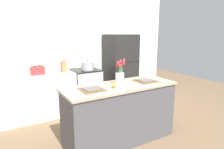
# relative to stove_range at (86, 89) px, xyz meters

# --- Properties ---
(ground_plane) EXTENTS (10.00, 10.00, 0.00)m
(ground_plane) POSITION_rel_stove_range_xyz_m (-0.10, -1.60, -0.45)
(ground_plane) COLOR brown
(back_wall) EXTENTS (5.20, 0.08, 2.70)m
(back_wall) POSITION_rel_stove_range_xyz_m (-0.10, 0.40, 0.90)
(back_wall) COLOR silver
(back_wall) RESTS_ON ground_plane
(kitchen_island) EXTENTS (1.80, 0.66, 0.93)m
(kitchen_island) POSITION_rel_stove_range_xyz_m (-0.10, -1.60, 0.02)
(kitchen_island) COLOR #4C4C51
(kitchen_island) RESTS_ON ground_plane
(back_counter) EXTENTS (1.68, 0.60, 0.90)m
(back_counter) POSITION_rel_stove_range_xyz_m (-1.16, 0.00, 0.00)
(back_counter) COLOR silver
(back_counter) RESTS_ON ground_plane
(stove_range) EXTENTS (0.60, 0.61, 0.90)m
(stove_range) POSITION_rel_stove_range_xyz_m (0.00, 0.00, 0.00)
(stove_range) COLOR #B2B5B7
(stove_range) RESTS_ON ground_plane
(refrigerator) EXTENTS (0.68, 0.67, 1.67)m
(refrigerator) POSITION_rel_stove_range_xyz_m (0.95, 0.00, 0.39)
(refrigerator) COLOR black
(refrigerator) RESTS_ON ground_plane
(flower_vase) EXTENTS (0.17, 0.16, 0.40)m
(flower_vase) POSITION_rel_stove_range_xyz_m (-0.11, -1.60, 0.61)
(flower_vase) COLOR silver
(flower_vase) RESTS_ON kitchen_island
(pear_figurine) EXTENTS (0.07, 0.07, 0.11)m
(pear_figurine) POSITION_rel_stove_range_xyz_m (-0.26, -1.68, 0.53)
(pear_figurine) COLOR #9EBC47
(pear_figurine) RESTS_ON kitchen_island
(plate_setting_left) EXTENTS (0.33, 0.33, 0.02)m
(plate_setting_left) POSITION_rel_stove_range_xyz_m (-0.59, -1.61, 0.49)
(plate_setting_left) COLOR brown
(plate_setting_left) RESTS_ON kitchen_island
(plate_setting_right) EXTENTS (0.33, 0.33, 0.02)m
(plate_setting_right) POSITION_rel_stove_range_xyz_m (0.39, -1.61, 0.49)
(plate_setting_right) COLOR brown
(plate_setting_right) RESTS_ON kitchen_island
(toaster) EXTENTS (0.28, 0.18, 0.17)m
(toaster) POSITION_rel_stove_range_xyz_m (-1.02, 0.00, 0.54)
(toaster) COLOR red
(toaster) RESTS_ON back_counter
(cooking_pot) EXTENTS (0.28, 0.28, 0.20)m
(cooking_pot) POSITION_rel_stove_range_xyz_m (0.04, -0.05, 0.54)
(cooking_pot) COLOR #B2B5B7
(cooking_pot) RESTS_ON stove_range
(knife_block) EXTENTS (0.10, 0.14, 0.27)m
(knife_block) POSITION_rel_stove_range_xyz_m (-0.49, 0.00, 0.56)
(knife_block) COLOR #A37547
(knife_block) RESTS_ON back_counter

